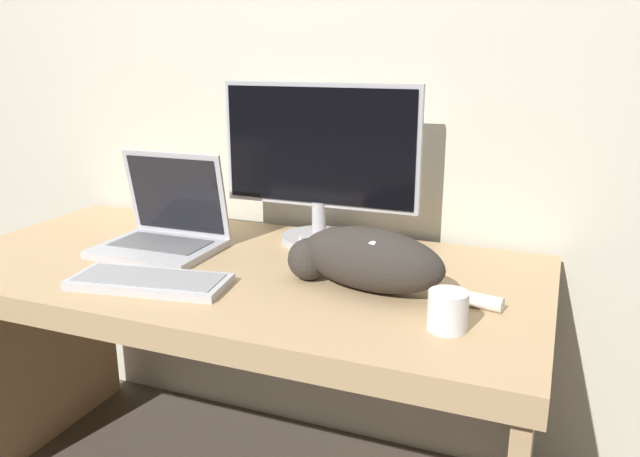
{
  "coord_description": "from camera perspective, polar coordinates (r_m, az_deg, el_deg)",
  "views": [
    {
      "loc": [
        0.76,
        -0.94,
        1.23
      ],
      "look_at": [
        0.25,
        0.34,
        0.84
      ],
      "focal_mm": 35.0,
      "sensor_mm": 36.0,
      "label": 1
    }
  ],
  "objects": [
    {
      "name": "desk",
      "position": [
        1.66,
        -7.61,
        -7.88
      ],
      "size": [
        1.55,
        0.76,
        0.71
      ],
      "color": "tan",
      "rests_on": "ground_plane"
    },
    {
      "name": "external_keyboard",
      "position": [
        1.5,
        -15.31,
        -4.69
      ],
      "size": [
        0.38,
        0.2,
        0.02
      ],
      "rotation": [
        0.0,
        0.0,
        0.16
      ],
      "color": "#BCBCC1",
      "rests_on": "desk"
    },
    {
      "name": "coffee_mug",
      "position": [
        1.25,
        11.6,
        -7.38
      ],
      "size": [
        0.08,
        0.08,
        0.08
      ],
      "color": "white",
      "rests_on": "desk"
    },
    {
      "name": "laptop",
      "position": [
        1.76,
        -14.08,
        -0.21
      ],
      "size": [
        0.31,
        0.25,
        0.26
      ],
      "rotation": [
        0.0,
        0.0,
        0.01
      ],
      "color": "#B7B7BC",
      "rests_on": "desk"
    },
    {
      "name": "wall_back",
      "position": [
        1.92,
        -1.71,
        17.95
      ],
      "size": [
        6.4,
        0.06,
        2.6
      ],
      "color": "beige",
      "rests_on": "ground_plane"
    },
    {
      "name": "monitor",
      "position": [
        1.73,
        -0.07,
        6.19
      ],
      "size": [
        0.57,
        0.21,
        0.45
      ],
      "color": "#B2B2B7",
      "rests_on": "desk"
    },
    {
      "name": "cat",
      "position": [
        1.42,
        4.21,
        -2.73
      ],
      "size": [
        0.51,
        0.21,
        0.14
      ],
      "rotation": [
        0.0,
        0.0,
        -0.18
      ],
      "color": "#332D28",
      "rests_on": "desk"
    }
  ]
}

